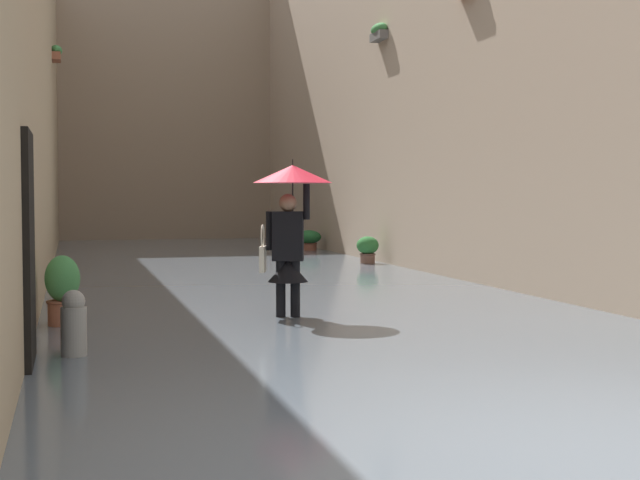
# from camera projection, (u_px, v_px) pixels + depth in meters

# --- Properties ---
(ground_plane) EXTENTS (64.99, 64.99, 0.00)m
(ground_plane) POSITION_uv_depth(u_px,v_px,m) (235.00, 276.00, 18.15)
(ground_plane) COLOR #605B56
(flood_water) EXTENTS (7.85, 32.00, 0.12)m
(flood_water) POSITION_uv_depth(u_px,v_px,m) (235.00, 273.00, 18.14)
(flood_water) COLOR slate
(flood_water) RESTS_ON ground_plane
(building_facade_left) EXTENTS (2.04, 30.00, 8.83)m
(building_facade_left) POSITION_uv_depth(u_px,v_px,m) (442.00, 61.00, 19.08)
(building_facade_left) COLOR tan
(building_facade_left) RESTS_ON ground_plane
(building_facade_far) EXTENTS (10.65, 1.80, 11.06)m
(building_facade_far) POSITION_uv_depth(u_px,v_px,m) (164.00, 80.00, 31.26)
(building_facade_far) COLOR gray
(building_facade_far) RESTS_ON ground_plane
(person_wading) EXTENTS (0.98, 0.98, 2.06)m
(person_wading) POSITION_uv_depth(u_px,v_px,m) (290.00, 211.00, 11.22)
(person_wading) COLOR #2D2319
(person_wading) RESTS_ON ground_plane
(potted_plant_far_left) EXTENTS (0.49, 0.49, 0.71)m
(potted_plant_far_left) POSITION_uv_depth(u_px,v_px,m) (368.00, 250.00, 19.98)
(potted_plant_far_left) COLOR brown
(potted_plant_far_left) RESTS_ON ground_plane
(potted_plant_far_right) EXTENTS (0.40, 0.40, 0.93)m
(potted_plant_far_right) POSITION_uv_depth(u_px,v_px,m) (63.00, 293.00, 10.56)
(potted_plant_far_right) COLOR #9E563D
(potted_plant_far_right) RESTS_ON ground_plane
(potted_plant_near_left) EXTENTS (0.68, 0.68, 0.66)m
(potted_plant_near_left) POSITION_uv_depth(u_px,v_px,m) (309.00, 240.00, 24.64)
(potted_plant_near_left) COLOR brown
(potted_plant_near_left) RESTS_ON ground_plane
(mooring_bollard) EXTENTS (0.24, 0.24, 0.74)m
(mooring_bollard) POSITION_uv_depth(u_px,v_px,m) (74.00, 329.00, 8.55)
(mooring_bollard) COLOR gray
(mooring_bollard) RESTS_ON ground_plane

